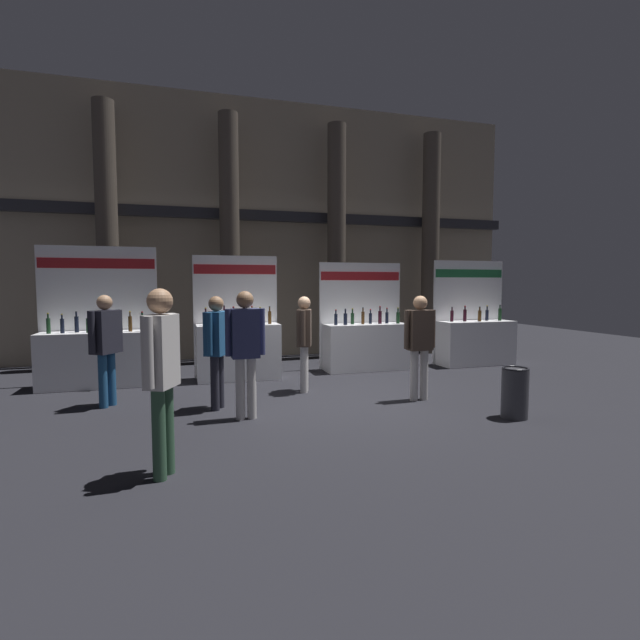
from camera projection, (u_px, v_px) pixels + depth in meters
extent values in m
plane|color=black|center=(342.00, 399.00, 7.36)|extent=(24.73, 24.73, 0.00)
cube|color=tan|center=(279.00, 231.00, 11.74)|extent=(12.36, 0.25, 6.27)
cube|color=#2D2D33|center=(281.00, 217.00, 11.42)|extent=(12.36, 0.20, 0.24)
cylinder|color=#51473D|center=(107.00, 236.00, 9.98)|extent=(0.45, 0.45, 5.64)
cylinder|color=#51473D|center=(230.00, 240.00, 10.71)|extent=(0.45, 0.45, 5.64)
cylinder|color=#51473D|center=(336.00, 242.00, 11.44)|extent=(0.45, 0.45, 5.64)
cylinder|color=#51473D|center=(430.00, 245.00, 12.18)|extent=(0.45, 0.45, 5.64)
cube|color=white|center=(98.00, 359.00, 8.21)|extent=(1.89, 0.60, 0.97)
cube|color=white|center=(100.00, 315.00, 8.47)|extent=(1.99, 0.04, 2.48)
cube|color=maroon|center=(98.00, 263.00, 8.38)|extent=(1.93, 0.01, 0.18)
cylinder|color=#19381E|center=(48.00, 326.00, 7.89)|extent=(0.07, 0.07, 0.26)
cylinder|color=#19381E|center=(48.00, 316.00, 7.87)|extent=(0.03, 0.03, 0.07)
cylinder|color=gold|center=(48.00, 313.00, 7.87)|extent=(0.03, 0.03, 0.02)
cylinder|color=black|center=(62.00, 326.00, 7.96)|extent=(0.06, 0.06, 0.24)
cylinder|color=black|center=(62.00, 317.00, 7.95)|extent=(0.03, 0.03, 0.07)
cylinder|color=gold|center=(62.00, 314.00, 7.95)|extent=(0.03, 0.03, 0.02)
cylinder|color=black|center=(77.00, 324.00, 8.11)|extent=(0.07, 0.07, 0.28)
cylinder|color=black|center=(76.00, 314.00, 8.09)|extent=(0.03, 0.03, 0.07)
cylinder|color=black|center=(76.00, 312.00, 8.09)|extent=(0.03, 0.03, 0.02)
cylinder|color=#19381E|center=(88.00, 325.00, 8.05)|extent=(0.07, 0.07, 0.25)
cylinder|color=#19381E|center=(88.00, 316.00, 8.03)|extent=(0.03, 0.03, 0.09)
cylinder|color=red|center=(88.00, 313.00, 8.03)|extent=(0.03, 0.03, 0.02)
cylinder|color=black|center=(105.00, 325.00, 8.26)|extent=(0.06, 0.06, 0.22)
cylinder|color=black|center=(105.00, 317.00, 8.25)|extent=(0.03, 0.03, 0.06)
cylinder|color=gold|center=(105.00, 315.00, 8.24)|extent=(0.03, 0.03, 0.02)
cylinder|color=#19381E|center=(117.00, 325.00, 8.23)|extent=(0.07, 0.07, 0.23)
cylinder|color=#19381E|center=(116.00, 316.00, 8.21)|extent=(0.03, 0.03, 0.09)
cylinder|color=gold|center=(116.00, 313.00, 8.21)|extent=(0.03, 0.03, 0.02)
cylinder|color=#472D14|center=(130.00, 324.00, 8.26)|extent=(0.06, 0.06, 0.27)
cylinder|color=#472D14|center=(130.00, 314.00, 8.24)|extent=(0.03, 0.03, 0.08)
cylinder|color=gold|center=(130.00, 311.00, 8.24)|extent=(0.03, 0.03, 0.02)
cylinder|color=#19381E|center=(142.00, 324.00, 8.28)|extent=(0.07, 0.07, 0.27)
cylinder|color=#19381E|center=(142.00, 314.00, 8.27)|extent=(0.03, 0.03, 0.06)
cylinder|color=red|center=(142.00, 312.00, 8.26)|extent=(0.03, 0.03, 0.02)
cube|color=#334772|center=(105.00, 332.00, 8.04)|extent=(0.32, 0.36, 0.02)
cube|color=white|center=(239.00, 352.00, 8.86)|extent=(1.54, 0.60, 1.05)
cube|color=white|center=(236.00, 316.00, 9.13)|extent=(1.61, 0.04, 2.35)
cube|color=maroon|center=(236.00, 269.00, 9.04)|extent=(1.57, 0.01, 0.18)
cylinder|color=black|center=(206.00, 319.00, 8.59)|extent=(0.07, 0.07, 0.25)
cylinder|color=black|center=(206.00, 310.00, 8.58)|extent=(0.03, 0.03, 0.06)
cylinder|color=gold|center=(206.00, 308.00, 8.57)|extent=(0.03, 0.03, 0.02)
cylinder|color=#472D14|center=(215.00, 319.00, 8.67)|extent=(0.08, 0.08, 0.24)
cylinder|color=#472D14|center=(215.00, 310.00, 8.65)|extent=(0.03, 0.03, 0.08)
cylinder|color=black|center=(215.00, 307.00, 8.65)|extent=(0.03, 0.03, 0.02)
cylinder|color=black|center=(224.00, 318.00, 8.73)|extent=(0.07, 0.07, 0.26)
cylinder|color=black|center=(224.00, 309.00, 8.72)|extent=(0.03, 0.03, 0.08)
cylinder|color=black|center=(224.00, 306.00, 8.72)|extent=(0.03, 0.03, 0.02)
cylinder|color=black|center=(234.00, 318.00, 8.73)|extent=(0.07, 0.07, 0.24)
cylinder|color=black|center=(233.00, 310.00, 8.72)|extent=(0.03, 0.03, 0.08)
cylinder|color=red|center=(233.00, 307.00, 8.71)|extent=(0.03, 0.03, 0.02)
cylinder|color=black|center=(243.00, 318.00, 8.76)|extent=(0.07, 0.07, 0.25)
cylinder|color=black|center=(243.00, 309.00, 8.75)|extent=(0.03, 0.03, 0.09)
cylinder|color=red|center=(243.00, 306.00, 8.75)|extent=(0.03, 0.03, 0.02)
cylinder|color=#472D14|center=(252.00, 318.00, 8.87)|extent=(0.06, 0.06, 0.24)
cylinder|color=#472D14|center=(252.00, 309.00, 8.86)|extent=(0.03, 0.03, 0.09)
cylinder|color=red|center=(252.00, 306.00, 8.86)|extent=(0.03, 0.03, 0.02)
cylinder|color=#19381E|center=(260.00, 318.00, 8.87)|extent=(0.07, 0.07, 0.23)
cylinder|color=#19381E|center=(260.00, 310.00, 8.86)|extent=(0.03, 0.03, 0.07)
cylinder|color=gold|center=(260.00, 307.00, 8.85)|extent=(0.03, 0.03, 0.02)
cylinder|color=#472D14|center=(270.00, 318.00, 8.91)|extent=(0.07, 0.07, 0.24)
cylinder|color=#472D14|center=(270.00, 309.00, 8.90)|extent=(0.03, 0.03, 0.08)
cylinder|color=black|center=(270.00, 307.00, 8.90)|extent=(0.03, 0.03, 0.02)
cube|color=white|center=(366.00, 347.00, 9.82)|extent=(1.75, 0.60, 0.97)
cube|color=white|center=(360.00, 315.00, 10.09)|extent=(1.84, 0.04, 2.26)
cube|color=maroon|center=(361.00, 276.00, 10.01)|extent=(1.78, 0.01, 0.18)
cylinder|color=black|center=(336.00, 319.00, 9.52)|extent=(0.07, 0.07, 0.23)
cylinder|color=black|center=(336.00, 312.00, 9.51)|extent=(0.03, 0.03, 0.07)
cylinder|color=red|center=(336.00, 310.00, 9.51)|extent=(0.03, 0.03, 0.02)
cylinder|color=black|center=(345.00, 319.00, 9.54)|extent=(0.08, 0.08, 0.24)
cylinder|color=black|center=(345.00, 311.00, 9.53)|extent=(0.03, 0.03, 0.08)
cylinder|color=black|center=(345.00, 309.00, 9.53)|extent=(0.03, 0.03, 0.02)
cylinder|color=#19381E|center=(352.00, 319.00, 9.71)|extent=(0.07, 0.07, 0.23)
cylinder|color=#19381E|center=(352.00, 311.00, 9.70)|extent=(0.03, 0.03, 0.08)
cylinder|color=gold|center=(352.00, 309.00, 9.70)|extent=(0.03, 0.03, 0.02)
cylinder|color=#472D14|center=(363.00, 318.00, 9.72)|extent=(0.07, 0.07, 0.26)
cylinder|color=#472D14|center=(363.00, 310.00, 9.70)|extent=(0.03, 0.03, 0.07)
cylinder|color=black|center=(363.00, 308.00, 9.70)|extent=(0.03, 0.03, 0.02)
cylinder|color=black|center=(370.00, 318.00, 9.82)|extent=(0.06, 0.06, 0.22)
cylinder|color=black|center=(370.00, 312.00, 9.81)|extent=(0.03, 0.03, 0.07)
cylinder|color=red|center=(370.00, 310.00, 9.81)|extent=(0.03, 0.03, 0.02)
cylinder|color=black|center=(380.00, 317.00, 9.83)|extent=(0.08, 0.08, 0.26)
cylinder|color=black|center=(380.00, 309.00, 9.82)|extent=(0.03, 0.03, 0.09)
cylinder|color=red|center=(380.00, 307.00, 9.81)|extent=(0.03, 0.03, 0.02)
cylinder|color=black|center=(387.00, 318.00, 9.93)|extent=(0.07, 0.07, 0.23)
cylinder|color=black|center=(387.00, 310.00, 9.92)|extent=(0.03, 0.03, 0.08)
cylinder|color=red|center=(387.00, 308.00, 9.91)|extent=(0.03, 0.03, 0.02)
cylinder|color=#19381E|center=(398.00, 318.00, 9.88)|extent=(0.07, 0.07, 0.24)
cylinder|color=#19381E|center=(398.00, 310.00, 9.87)|extent=(0.03, 0.03, 0.08)
cylinder|color=gold|center=(398.00, 308.00, 9.86)|extent=(0.03, 0.03, 0.02)
cube|color=white|center=(476.00, 343.00, 10.45)|extent=(1.69, 0.60, 0.98)
cube|color=white|center=(468.00, 312.00, 10.73)|extent=(1.77, 0.04, 2.33)
cube|color=#1E6638|center=(469.00, 273.00, 10.64)|extent=(1.72, 0.01, 0.18)
cylinder|color=black|center=(452.00, 316.00, 10.30)|extent=(0.07, 0.07, 0.24)
cylinder|color=black|center=(452.00, 309.00, 10.29)|extent=(0.03, 0.03, 0.06)
cylinder|color=black|center=(452.00, 307.00, 10.28)|extent=(0.03, 0.03, 0.02)
cylinder|color=black|center=(465.00, 316.00, 10.34)|extent=(0.07, 0.07, 0.26)
cylinder|color=black|center=(465.00, 308.00, 10.33)|extent=(0.03, 0.03, 0.07)
cylinder|color=red|center=(465.00, 306.00, 10.33)|extent=(0.03, 0.03, 0.02)
cylinder|color=#472D14|center=(480.00, 316.00, 10.32)|extent=(0.08, 0.08, 0.24)
cylinder|color=#472D14|center=(480.00, 309.00, 10.31)|extent=(0.03, 0.03, 0.07)
cylinder|color=black|center=(480.00, 307.00, 10.30)|extent=(0.03, 0.03, 0.02)
cylinder|color=black|center=(487.00, 315.00, 10.56)|extent=(0.07, 0.07, 0.24)
cylinder|color=black|center=(487.00, 308.00, 10.55)|extent=(0.03, 0.03, 0.09)
cylinder|color=gold|center=(487.00, 306.00, 10.54)|extent=(0.03, 0.03, 0.02)
cylinder|color=#19381E|center=(500.00, 315.00, 10.56)|extent=(0.07, 0.07, 0.27)
cylinder|color=#19381E|center=(500.00, 307.00, 10.55)|extent=(0.03, 0.03, 0.07)
cylinder|color=black|center=(500.00, 305.00, 10.54)|extent=(0.03, 0.03, 0.02)
cylinder|color=#38383D|center=(515.00, 394.00, 6.30)|extent=(0.35, 0.35, 0.66)
torus|color=black|center=(516.00, 368.00, 6.28)|extent=(0.35, 0.35, 0.02)
cylinder|color=silver|center=(424.00, 375.00, 7.30)|extent=(0.12, 0.12, 0.78)
cylinder|color=silver|center=(414.00, 375.00, 7.24)|extent=(0.12, 0.12, 0.78)
cube|color=#47382D|center=(420.00, 330.00, 7.22)|extent=(0.37, 0.22, 0.62)
sphere|color=tan|center=(420.00, 303.00, 7.18)|extent=(0.22, 0.22, 0.22)
cylinder|color=#47382D|center=(433.00, 329.00, 7.29)|extent=(0.08, 0.08, 0.59)
cylinder|color=#47382D|center=(407.00, 330.00, 7.14)|extent=(0.08, 0.08, 0.59)
cylinder|color=silver|center=(252.00, 388.00, 6.27)|extent=(0.12, 0.12, 0.83)
cylinder|color=silver|center=(240.00, 389.00, 6.22)|extent=(0.12, 0.12, 0.83)
cube|color=navy|center=(245.00, 333.00, 6.19)|extent=(0.37, 0.23, 0.65)
sphere|color=#8C6647|center=(245.00, 300.00, 6.15)|extent=(0.23, 0.23, 0.23)
cylinder|color=navy|center=(262.00, 332.00, 6.26)|extent=(0.08, 0.08, 0.62)
cylinder|color=navy|center=(228.00, 333.00, 6.12)|extent=(0.08, 0.08, 0.62)
cylinder|color=navy|center=(111.00, 379.00, 6.96)|extent=(0.12, 0.12, 0.79)
cylinder|color=navy|center=(103.00, 381.00, 6.81)|extent=(0.12, 0.12, 0.79)
cube|color=#23232D|center=(106.00, 332.00, 6.83)|extent=(0.44, 0.48, 0.63)
sphere|color=tan|center=(105.00, 302.00, 6.80)|extent=(0.22, 0.22, 0.22)
cylinder|color=#23232D|center=(118.00, 329.00, 7.06)|extent=(0.08, 0.08, 0.60)
cylinder|color=#23232D|center=(92.00, 332.00, 6.60)|extent=(0.08, 0.08, 0.60)
cylinder|color=silver|center=(305.00, 368.00, 7.93)|extent=(0.12, 0.12, 0.77)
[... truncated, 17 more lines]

